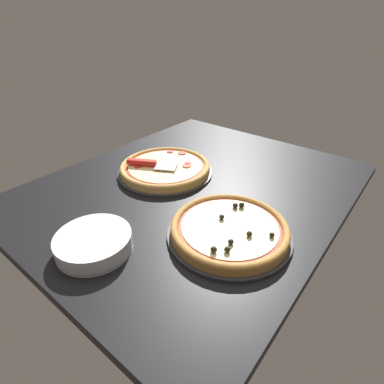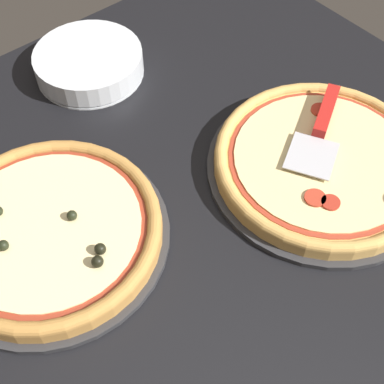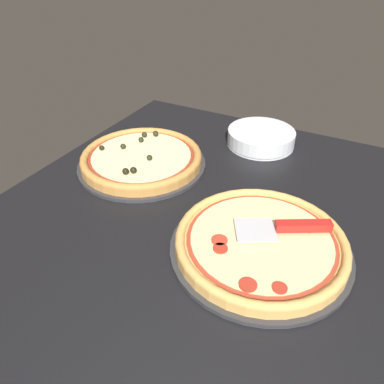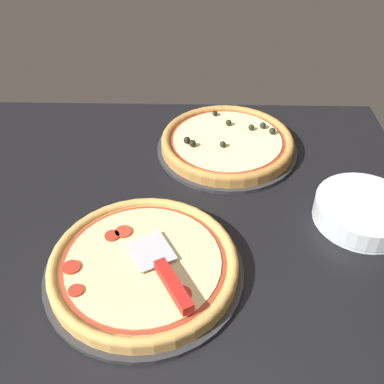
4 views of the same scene
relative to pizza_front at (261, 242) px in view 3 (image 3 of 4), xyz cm
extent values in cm
cube|color=black|center=(-0.01, 15.06, -4.45)|extent=(124.17, 102.95, 3.60)
cylinder|color=#2D2D30|center=(0.02, 0.00, -2.15)|extent=(38.52, 38.52, 1.00)
cylinder|color=tan|center=(0.02, 0.00, -0.58)|extent=(36.21, 36.21, 2.13)
torus|color=tan|center=(0.02, 0.00, 0.48)|extent=(36.21, 36.21, 2.02)
cylinder|color=#A33823|center=(0.02, 0.00, 0.56)|extent=(31.47, 31.47, 0.15)
cylinder|color=beige|center=(0.02, 0.00, 0.68)|extent=(29.69, 29.69, 0.40)
cylinder|color=#B73823|center=(-4.79, 7.42, 1.08)|extent=(3.41, 3.41, 0.40)
cylinder|color=#AD2D1E|center=(-11.16, -7.36, 1.08)|extent=(2.77, 2.77, 0.40)
cylinder|color=#AD2D1E|center=(-13.15, -2.06, 1.08)|extent=(3.38, 3.38, 0.40)
cylinder|color=#AD2D1E|center=(-6.91, 6.25, 1.08)|extent=(3.00, 3.00, 0.40)
cylinder|color=#B73823|center=(7.71, -7.63, 1.08)|extent=(3.29, 3.29, 0.40)
cylinder|color=#2D2D30|center=(17.47, 42.07, -2.15)|extent=(36.77, 36.77, 1.00)
cylinder|color=#B77F3D|center=(17.47, 42.07, -0.55)|extent=(34.56, 34.56, 2.19)
torus|color=#B77F3D|center=(17.47, 42.07, 0.54)|extent=(34.56, 34.56, 2.23)
cylinder|color=maroon|center=(17.47, 42.07, 0.62)|extent=(30.04, 30.04, 0.15)
cylinder|color=beige|center=(17.47, 42.07, 0.74)|extent=(28.34, 28.34, 0.40)
sphere|color=black|center=(29.38, 44.74, 1.82)|extent=(1.75, 1.75, 1.75)
sphere|color=black|center=(14.45, 53.81, 1.68)|extent=(1.47, 1.47, 1.47)
sphere|color=black|center=(23.99, 46.54, 1.73)|extent=(1.58, 1.58, 1.58)
sphere|color=black|center=(27.17, 47.47, 1.78)|extent=(1.68, 1.68, 1.68)
sphere|color=black|center=(8.51, 38.39, 1.81)|extent=(1.74, 1.74, 1.74)
sphere|color=black|center=(7.05, 39.83, 1.83)|extent=(1.77, 1.77, 1.77)
sphere|color=black|center=(18.00, 48.77, 1.75)|extent=(1.62, 1.62, 1.62)
sphere|color=black|center=(16.13, 38.35, 1.73)|extent=(1.58, 1.58, 1.58)
cube|color=#B7B7BC|center=(1.19, 1.86, 1.61)|extent=(10.77, 11.06, 0.24)
cube|color=red|center=(6.10, -7.00, 2.49)|extent=(7.67, 11.42, 2.00)
cylinder|color=silver|center=(45.94, 16.12, -2.30)|extent=(21.01, 21.01, 0.70)
cylinder|color=silver|center=(45.94, 16.12, -1.60)|extent=(21.01, 21.01, 0.70)
cylinder|color=silver|center=(45.94, 16.12, -0.90)|extent=(21.01, 21.01, 0.70)
cylinder|color=silver|center=(45.94, 16.12, -0.20)|extent=(21.01, 21.01, 0.70)
cylinder|color=silver|center=(45.94, 16.12, 0.50)|extent=(21.01, 21.01, 0.70)
cylinder|color=silver|center=(45.94, 16.12, 1.20)|extent=(21.01, 21.01, 0.70)
cylinder|color=silver|center=(45.94, 16.12, 1.90)|extent=(21.01, 21.01, 0.70)
camera|label=1|loc=(78.29, 76.72, 54.63)|focal=28.00mm
camera|label=2|loc=(-30.02, 53.38, 68.01)|focal=50.00mm
camera|label=3|loc=(-58.14, -14.42, 53.83)|focal=35.00mm
camera|label=4|loc=(10.48, -56.35, 65.33)|focal=42.00mm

